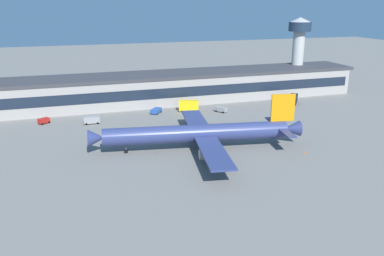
# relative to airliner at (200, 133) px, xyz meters

# --- Properties ---
(ground_plane) EXTENTS (600.00, 600.00, 0.00)m
(ground_plane) POSITION_rel_airliner_xyz_m (-3.68, 0.25, -4.66)
(ground_plane) COLOR slate
(terminal_building) EXTENTS (182.15, 20.10, 11.79)m
(terminal_building) POSITION_rel_airliner_xyz_m (-3.68, 56.64, 1.26)
(terminal_building) COLOR #9E9993
(terminal_building) RESTS_ON ground_plane
(airliner) EXTENTS (58.68, 50.82, 14.83)m
(airliner) POSITION_rel_airliner_xyz_m (0.00, 0.00, 0.00)
(airliner) COLOR navy
(airliner) RESTS_ON ground_plane
(control_tower) EXTENTS (9.92, 9.92, 32.62)m
(control_tower) POSITION_rel_airliner_xyz_m (67.63, 60.61, 15.65)
(control_tower) COLOR #B7B7B2
(control_tower) RESTS_ON ground_plane
(follow_me_car) EXTENTS (4.03, 4.71, 1.85)m
(follow_me_car) POSITION_rel_airliner_xyz_m (20.31, 34.63, -3.57)
(follow_me_car) COLOR gray
(follow_me_car) RESTS_ON ground_plane
(baggage_tug) EXTENTS (4.08, 3.76, 1.85)m
(baggage_tug) POSITION_rel_airliner_xyz_m (-41.76, 39.35, -3.57)
(baggage_tug) COLOR red
(baggage_tug) RESTS_ON ground_plane
(fuel_truck) EXTENTS (7.27, 8.41, 3.35)m
(fuel_truck) POSITION_rel_airliner_xyz_m (52.81, 38.11, -2.77)
(fuel_truck) COLOR black
(fuel_truck) RESTS_ON ground_plane
(pushback_tractor) EXTENTS (4.98, 5.39, 1.75)m
(pushback_tractor) POSITION_rel_airliner_xyz_m (-2.93, 40.63, -3.61)
(pushback_tractor) COLOR #2651A5
(pushback_tractor) RESTS_ON ground_plane
(crew_van) EXTENTS (5.29, 2.46, 2.55)m
(crew_van) POSITION_rel_airliner_xyz_m (-26.43, 34.13, -3.20)
(crew_van) COLOR gray
(crew_van) RESTS_ON ground_plane
(catering_truck) EXTENTS (7.65, 4.74, 4.15)m
(catering_truck) POSITION_rel_airliner_xyz_m (9.07, 39.44, -2.36)
(catering_truck) COLOR yellow
(catering_truck) RESTS_ON ground_plane
(traffic_cone_0) EXTENTS (0.48, 0.48, 0.60)m
(traffic_cone_0) POSITION_rel_airliner_xyz_m (25.91, -11.92, -4.36)
(traffic_cone_0) COLOR #F2590C
(traffic_cone_0) RESTS_ON ground_plane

